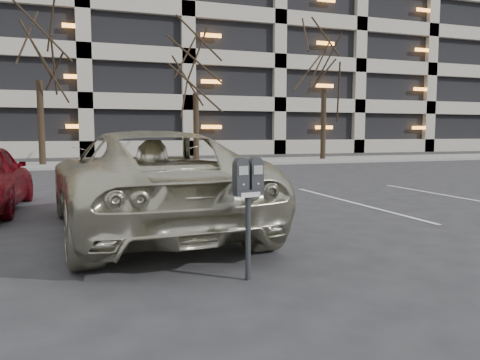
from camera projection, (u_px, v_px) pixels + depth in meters
The scene contains 9 objects.
ground at pixel (186, 240), 6.68m from camera, with size 140.00×140.00×0.00m, color #28282B.
sidewalk at pixel (113, 164), 21.73m from camera, with size 80.00×4.00×0.12m, color gray.
stall_lines at pixel (82, 218), 8.39m from camera, with size 16.90×5.20×0.00m.
parking_garage at pixel (236, 45), 41.45m from camera, with size 52.00×20.00×19.00m.
tree_b at pixel (37, 26), 20.16m from camera, with size 3.71×3.71×8.44m.
tree_c at pixel (195, 49), 22.47m from camera, with size 3.36×3.36×7.63m.
tree_d at pixel (325, 45), 24.65m from camera, with size 3.72×3.72×8.46m.
parking_meter at pixel (248, 188), 4.77m from camera, with size 0.34×0.17×1.25m.
suv_silver at pixel (146, 180), 7.36m from camera, with size 2.97×5.76×1.56m.
Camera 1 is at (-1.39, -6.45, 1.53)m, focal length 35.00 mm.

